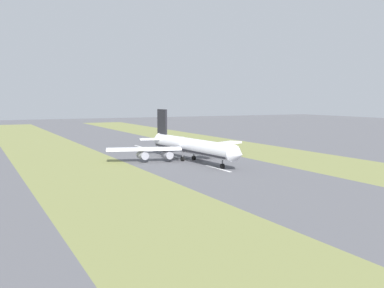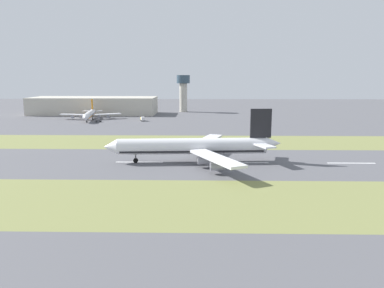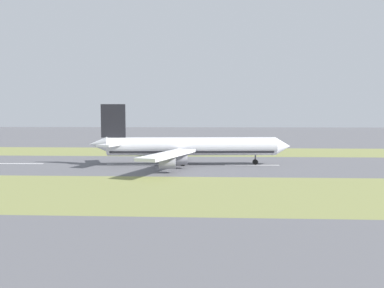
{
  "view_description": "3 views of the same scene",
  "coord_description": "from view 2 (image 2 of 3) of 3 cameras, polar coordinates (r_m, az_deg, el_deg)",
  "views": [
    {
      "loc": [
        79.18,
        161.43,
        24.9
      ],
      "look_at": [
        0.39,
        3.4,
        7.0
      ],
      "focal_mm": 42.0,
      "sensor_mm": 36.0,
      "label": 1
    },
    {
      "loc": [
        -138.23,
        0.41,
        32.17
      ],
      "look_at": [
        0.39,
        3.4,
        7.0
      ],
      "focal_mm": 35.0,
      "sensor_mm": 36.0,
      "label": 2
    },
    {
      "loc": [
        124.37,
        9.4,
        16.47
      ],
      "look_at": [
        0.39,
        3.4,
        7.0
      ],
      "focal_mm": 35.0,
      "sensor_mm": 36.0,
      "label": 3
    }
  ],
  "objects": [
    {
      "name": "ground_plane",
      "position": [
        141.93,
        1.37,
        -2.81
      ],
      "size": [
        800.0,
        800.0,
        0.0
      ],
      "primitive_type": "plane",
      "color": "#56565B"
    },
    {
      "name": "grass_median_west",
      "position": [
        98.63,
        1.42,
        -8.75
      ],
      "size": [
        40.0,
        600.0,
        0.01
      ],
      "primitive_type": "cube",
      "color": "olive",
      "rests_on": "ground"
    },
    {
      "name": "grass_median_east",
      "position": [
        186.04,
        1.34,
        0.33
      ],
      "size": [
        40.0,
        600.0,
        0.01
      ],
      "primitive_type": "cube",
      "color": "olive",
      "rests_on": "ground"
    },
    {
      "name": "centreline_dash_near",
      "position": [
        152.95,
        23.11,
        -2.69
      ],
      "size": [
        1.2,
        18.0,
        0.01
      ],
      "primitive_type": "cube",
      "color": "silver",
      "rests_on": "ground"
    },
    {
      "name": "centreline_dash_mid",
      "position": [
        142.94,
        8.05,
        -2.82
      ],
      "size": [
        1.2,
        18.0,
        0.01
      ],
      "primitive_type": "cube",
      "color": "silver",
      "rests_on": "ground"
    },
    {
      "name": "centreline_dash_far",
      "position": [
        143.78,
        -8.01,
        -2.74
      ],
      "size": [
        1.2,
        18.0,
        0.01
      ],
      "primitive_type": "cube",
      "color": "silver",
      "rests_on": "ground"
    },
    {
      "name": "airplane_main_jet",
      "position": [
        141.21,
        0.77,
        -0.38
      ],
      "size": [
        63.97,
        67.22,
        20.2
      ],
      "color": "white",
      "rests_on": "ground"
    },
    {
      "name": "terminal_building",
      "position": [
        333.71,
        -14.69,
        5.68
      ],
      "size": [
        36.0,
        105.63,
        14.53
      ],
      "primitive_type": "cube",
      "color": "#BCB7A8",
      "rests_on": "ground"
    },
    {
      "name": "control_tower",
      "position": [
        343.82,
        -1.34,
        8.34
      ],
      "size": [
        12.0,
        12.0,
        33.2
      ],
      "color": "#BCB7A8",
      "rests_on": "ground"
    },
    {
      "name": "airplane_parked_apron",
      "position": [
        289.76,
        -15.33,
        4.41
      ],
      "size": [
        48.05,
        45.41,
        14.48
      ],
      "color": "white",
      "rests_on": "ground"
    },
    {
      "name": "service_truck",
      "position": [
        275.25,
        -7.55,
        3.84
      ],
      "size": [
        6.39,
        4.07,
        3.1
      ],
      "color": "gold",
      "rests_on": "ground"
    },
    {
      "name": "apron_car",
      "position": [
        274.7,
        -14.1,
        3.46
      ],
      "size": [
        3.67,
        4.73,
        2.03
      ],
      "color": "#4C4C51",
      "rests_on": "ground"
    }
  ]
}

